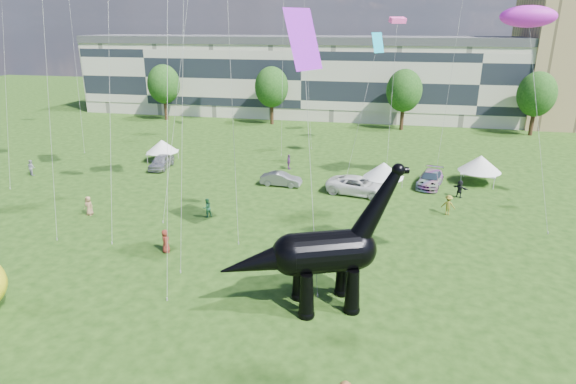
# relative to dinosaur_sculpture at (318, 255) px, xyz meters

# --- Properties ---
(ground) EXTENTS (220.00, 220.00, 0.00)m
(ground) POSITION_rel_dinosaur_sculpture_xyz_m (-2.90, -3.21, -3.21)
(ground) COLOR #16330C
(ground) RESTS_ON ground
(terrace_row) EXTENTS (78.00, 11.00, 12.00)m
(terrace_row) POSITION_rel_dinosaur_sculpture_xyz_m (-10.90, 58.79, 2.79)
(terrace_row) COLOR beige
(terrace_row) RESTS_ON ground
(tree_far_left) EXTENTS (5.20, 5.20, 9.44)m
(tree_far_left) POSITION_rel_dinosaur_sculpture_xyz_m (-32.90, 49.79, 3.08)
(tree_far_left) COLOR #382314
(tree_far_left) RESTS_ON ground
(tree_mid_left) EXTENTS (5.20, 5.20, 9.44)m
(tree_mid_left) POSITION_rel_dinosaur_sculpture_xyz_m (-14.90, 49.79, 3.08)
(tree_mid_left) COLOR #382314
(tree_mid_left) RESTS_ON ground
(tree_mid_right) EXTENTS (5.20, 5.20, 9.44)m
(tree_mid_right) POSITION_rel_dinosaur_sculpture_xyz_m (5.10, 49.79, 3.08)
(tree_mid_right) COLOR #382314
(tree_mid_right) RESTS_ON ground
(tree_far_right) EXTENTS (5.20, 5.20, 9.44)m
(tree_far_right) POSITION_rel_dinosaur_sculpture_xyz_m (23.10, 49.79, 3.08)
(tree_far_right) COLOR #382314
(tree_far_right) RESTS_ON ground
(dinosaur_sculpture) EXTENTS (10.14, 5.37, 8.50)m
(dinosaur_sculpture) POSITION_rel_dinosaur_sculpture_xyz_m (0.00, 0.00, 0.00)
(dinosaur_sculpture) COLOR black
(dinosaur_sculpture) RESTS_ON ground
(car_silver) EXTENTS (2.15, 4.55, 1.50)m
(car_silver) POSITION_rel_dinosaur_sculpture_xyz_m (-20.94, 23.43, -2.46)
(car_silver) COLOR #BDBCC2
(car_silver) RESTS_ON ground
(car_grey) EXTENTS (4.07, 1.56, 1.32)m
(car_grey) POSITION_rel_dinosaur_sculpture_xyz_m (-6.73, 20.39, -2.55)
(car_grey) COLOR slate
(car_grey) RESTS_ON ground
(car_white) EXTENTS (6.34, 3.81, 1.65)m
(car_white) POSITION_rel_dinosaur_sculpture_xyz_m (0.89, 19.47, -2.39)
(car_white) COLOR white
(car_white) RESTS_ON ground
(car_dark) EXTENTS (3.14, 5.43, 1.48)m
(car_dark) POSITION_rel_dinosaur_sculpture_xyz_m (7.63, 23.29, -2.47)
(car_dark) COLOR #595960
(car_dark) RESTS_ON ground
(gazebo_near) EXTENTS (5.04, 5.04, 2.66)m
(gazebo_near) POSITION_rel_dinosaur_sculpture_xyz_m (3.07, 21.51, -1.34)
(gazebo_near) COLOR white
(gazebo_near) RESTS_ON ground
(gazebo_far) EXTENTS (4.91, 4.91, 2.86)m
(gazebo_far) POSITION_rel_dinosaur_sculpture_xyz_m (12.40, 25.30, -1.20)
(gazebo_far) COLOR silver
(gazebo_far) RESTS_ON ground
(gazebo_left) EXTENTS (3.76, 3.76, 2.51)m
(gazebo_left) POSITION_rel_dinosaur_sculpture_xyz_m (-22.13, 26.27, -1.45)
(gazebo_left) COLOR silver
(gazebo_left) RESTS_ON ground
(visitors) EXTENTS (44.48, 34.77, 1.72)m
(visitors) POSITION_rel_dinosaur_sculpture_xyz_m (-5.10, 11.98, -2.39)
(visitors) COLOR black
(visitors) RESTS_ON ground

